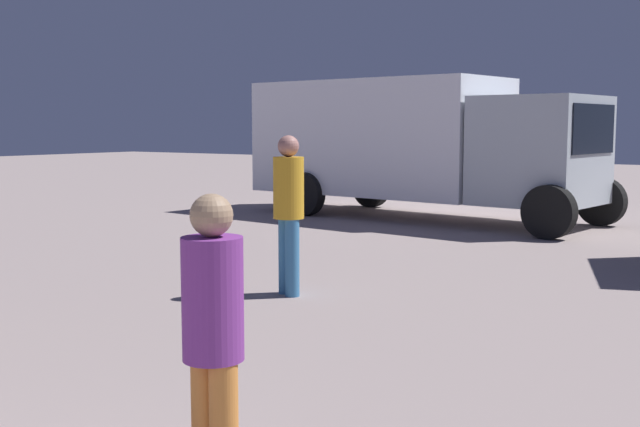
{
  "coord_description": "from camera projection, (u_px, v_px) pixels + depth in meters",
  "views": [
    {
      "loc": [
        2.95,
        0.43,
        1.87
      ],
      "look_at": [
        -0.4,
        5.38,
        1.2
      ],
      "focal_mm": 44.52,
      "sensor_mm": 36.0,
      "label": 1
    }
  ],
  "objects": [
    {
      "name": "person_near_clock",
      "position": [
        213.0,
        336.0,
        3.79
      ],
      "size": [
        0.3,
        0.3,
        1.55
      ],
      "color": "orange",
      "rests_on": "ground_plane"
    },
    {
      "name": "person_distant",
      "position": [
        289.0,
        207.0,
        8.66
      ],
      "size": [
        0.34,
        0.34,
        1.76
      ],
      "color": "teal",
      "rests_on": "ground_plane"
    },
    {
      "name": "box_truck_near",
      "position": [
        412.0,
        141.0,
        15.99
      ],
      "size": [
        7.55,
        3.2,
        2.78
      ],
      "color": "white",
      "rests_on": "ground_plane"
    }
  ]
}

